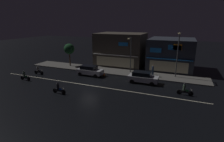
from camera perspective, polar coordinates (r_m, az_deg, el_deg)
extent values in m
plane|color=black|center=(24.93, -7.59, -4.64)|extent=(140.00, 140.00, 0.00)
cube|color=beige|center=(24.93, -7.59, -4.63)|extent=(30.90, 0.16, 0.01)
cube|color=#5B5954|center=(31.67, -0.50, 0.08)|extent=(32.53, 3.99, 0.14)
cube|color=#2D333D|center=(34.61, 18.64, 5.30)|extent=(7.88, 7.83, 5.67)
cube|color=#268CF2|center=(30.69, 18.03, 3.65)|extent=(7.48, 0.24, 0.12)
cube|color=#268CF2|center=(30.75, 14.04, 6.58)|extent=(1.88, 0.08, 0.76)
cube|color=orange|center=(30.36, 20.53, 7.22)|extent=(1.35, 0.08, 0.90)
cube|color=#268CF2|center=(30.38, 19.76, 7.17)|extent=(2.05, 0.08, 0.78)
cube|color=beige|center=(31.03, 17.84, 1.33)|extent=(6.30, 0.06, 1.80)
cube|color=#4C443A|center=(35.99, 2.88, 7.10)|extent=(9.42, 6.84, 6.45)
cube|color=white|center=(32.83, 0.79, 5.17)|extent=(8.95, 0.24, 0.12)
cube|color=#268CF2|center=(31.99, 3.66, 8.72)|extent=(1.78, 0.08, 0.65)
cube|color=beige|center=(33.15, 0.82, 2.98)|extent=(7.53, 0.06, 1.80)
cylinder|color=#47494C|center=(30.30, 6.12, 5.27)|extent=(0.16, 0.16, 6.03)
cube|color=#47494C|center=(29.25, 5.89, 10.66)|extent=(0.10, 1.40, 0.10)
ellipsoid|color=#F9E099|center=(28.59, 5.48, 10.40)|extent=(0.44, 0.32, 0.20)
cylinder|color=#47494C|center=(29.04, 20.55, 4.91)|extent=(0.16, 0.16, 7.05)
cube|color=#47494C|center=(27.95, 21.17, 11.57)|extent=(0.10, 1.40, 0.10)
ellipsoid|color=#F9E099|center=(27.26, 21.11, 11.33)|extent=(0.44, 0.32, 0.20)
cylinder|color=#334766|center=(28.89, 13.12, -0.08)|extent=(0.34, 0.34, 1.63)
sphere|color=tan|center=(28.66, 13.24, 1.70)|extent=(0.22, 0.22, 0.22)
cylinder|color=#473323|center=(35.85, -13.57, 3.71)|extent=(0.24, 0.24, 2.56)
sphere|color=#194723|center=(35.49, -13.78, 7.03)|extent=(2.05, 2.05, 2.05)
cube|color=silver|center=(29.25, -7.14, -0.12)|extent=(4.30, 1.78, 0.76)
cube|color=black|center=(29.17, -7.56, 1.21)|extent=(2.58, 1.57, 0.60)
cube|color=#F9F2CC|center=(28.80, -2.90, -0.06)|extent=(0.08, 0.20, 0.12)
cube|color=#F9F2CC|center=(27.75, -3.96, -0.69)|extent=(0.08, 0.20, 0.12)
cylinder|color=black|center=(29.47, -3.86, -0.68)|extent=(0.62, 0.20, 0.62)
cylinder|color=black|center=(27.95, -5.47, -1.63)|extent=(0.62, 0.20, 0.62)
cylinder|color=black|center=(30.78, -8.62, -0.11)|extent=(0.62, 0.20, 0.62)
cylinder|color=black|center=(29.33, -10.39, -0.99)|extent=(0.62, 0.20, 0.62)
cube|color=silver|center=(25.85, 10.12, -2.38)|extent=(4.30, 1.78, 0.76)
cube|color=black|center=(25.69, 9.72, -0.89)|extent=(2.58, 1.57, 0.60)
cube|color=#F9F2CC|center=(26.07, 14.95, -2.30)|extent=(0.08, 0.20, 0.12)
cube|color=#F9F2CC|center=(24.93, 14.56, -3.10)|extent=(0.08, 0.20, 0.12)
cylinder|color=black|center=(26.57, 13.48, -2.94)|extent=(0.62, 0.20, 0.62)
cylinder|color=black|center=(24.91, 12.82, -4.17)|extent=(0.62, 0.20, 0.62)
cylinder|color=black|center=(27.10, 7.56, -2.26)|extent=(0.62, 0.20, 0.62)
cylinder|color=black|center=(25.47, 6.52, -3.42)|extent=(0.62, 0.20, 0.62)
cylinder|color=black|center=(23.24, 24.27, -6.72)|extent=(0.60, 0.08, 0.60)
cylinder|color=black|center=(23.20, 21.06, -6.40)|extent=(0.60, 0.10, 0.60)
cube|color=black|center=(23.18, 22.69, -6.33)|extent=(1.30, 0.14, 0.20)
ellipsoid|color=#268C3F|center=(23.11, 23.25, -5.87)|extent=(0.44, 0.26, 0.24)
cube|color=black|center=(23.12, 22.24, -5.94)|extent=(0.56, 0.22, 0.10)
cylinder|color=slate|center=(23.05, 24.30, -5.44)|extent=(0.03, 0.60, 0.03)
sphere|color=white|center=(23.09, 24.50, -5.69)|extent=(0.14, 0.14, 0.14)
cylinder|color=#4C664C|center=(22.98, 22.47, -5.02)|extent=(0.32, 0.32, 0.70)
sphere|color=#333338|center=(22.83, 22.59, -3.94)|extent=(0.22, 0.22, 0.22)
cylinder|color=black|center=(29.34, -25.52, -2.33)|extent=(0.60, 0.08, 0.60)
cylinder|color=black|center=(30.29, -27.19, -2.00)|extent=(0.60, 0.10, 0.60)
cube|color=black|center=(29.78, -26.39, -1.98)|extent=(1.30, 0.14, 0.20)
ellipsoid|color=#268C3F|center=(29.58, -26.19, -1.62)|extent=(0.44, 0.26, 0.24)
cube|color=black|center=(29.89, -26.69, -1.66)|extent=(0.56, 0.22, 0.10)
cylinder|color=slate|center=(29.22, -25.72, -1.29)|extent=(0.03, 0.60, 0.03)
sphere|color=white|center=(29.18, -25.57, -1.50)|extent=(0.14, 0.14, 0.14)
cylinder|color=#4C664C|center=(29.75, -26.72, -0.93)|extent=(0.32, 0.32, 0.70)
sphere|color=#333338|center=(29.63, -26.82, -0.08)|extent=(0.22, 0.22, 0.22)
cylinder|color=black|center=(22.44, -15.51, -6.64)|extent=(0.60, 0.08, 0.60)
cylinder|color=black|center=(23.23, -18.07, -6.08)|extent=(0.60, 0.10, 0.60)
cube|color=black|center=(22.79, -16.83, -6.12)|extent=(1.30, 0.14, 0.20)
ellipsoid|color=#1E4CB2|center=(22.59, -16.47, -5.69)|extent=(0.44, 0.26, 0.24)
cube|color=black|center=(22.86, -17.25, -5.69)|extent=(0.56, 0.22, 0.10)
cylinder|color=slate|center=(22.28, -15.71, -5.31)|extent=(0.03, 0.60, 0.03)
sphere|color=white|center=(22.26, -15.51, -5.58)|extent=(0.14, 0.14, 0.14)
cylinder|color=#232328|center=(22.69, -17.23, -4.77)|extent=(0.32, 0.32, 0.70)
sphere|color=#333338|center=(22.54, -17.33, -3.67)|extent=(0.22, 0.22, 0.22)
cylinder|color=black|center=(31.76, -21.88, -0.61)|extent=(0.60, 0.08, 0.60)
cylinder|color=black|center=(32.66, -23.52, -0.36)|extent=(0.60, 0.10, 0.60)
cube|color=black|center=(32.18, -22.73, -0.31)|extent=(1.30, 0.14, 0.20)
ellipsoid|color=black|center=(31.99, -22.52, 0.03)|extent=(0.44, 0.26, 0.24)
cube|color=black|center=(32.28, -23.01, -0.02)|extent=(0.56, 0.22, 0.10)
cylinder|color=slate|center=(31.66, -22.04, 0.36)|extent=(0.03, 0.60, 0.03)
sphere|color=white|center=(31.62, -21.91, 0.16)|extent=(0.14, 0.14, 0.14)
cylinder|color=gray|center=(32.15, -23.02, 0.66)|extent=(0.32, 0.32, 0.70)
sphere|color=#333338|center=(32.04, -23.11, 1.45)|extent=(0.22, 0.22, 0.22)
cone|color=orange|center=(29.18, -2.62, -0.90)|extent=(0.36, 0.36, 0.55)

